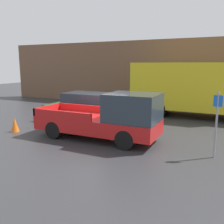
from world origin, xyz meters
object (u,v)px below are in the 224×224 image
at_px(pickup_truck, 109,118).
at_px(traffic_cone, 15,125).
at_px(car, 87,108).
at_px(delivery_truck, 191,88).
at_px(parking_sign, 217,121).

relative_size(pickup_truck, traffic_cone, 8.04).
relative_size(car, delivery_truck, 0.60).
distance_m(delivery_truck, traffic_cone, 10.45).
bearing_deg(delivery_truck, parking_sign, -74.89).
distance_m(delivery_truck, parking_sign, 7.20).
bearing_deg(traffic_cone, parking_sign, 3.10).
relative_size(pickup_truck, car, 1.14).
relative_size(pickup_truck, delivery_truck, 0.69).
bearing_deg(car, pickup_truck, -44.45).
distance_m(pickup_truck, traffic_cone, 4.87).
bearing_deg(delivery_truck, car, -141.30).
xyz_separation_m(pickup_truck, traffic_cone, (-4.77, -0.76, -0.63)).
height_order(delivery_truck, traffic_cone, delivery_truck).
relative_size(delivery_truck, traffic_cone, 11.68).
bearing_deg(traffic_cone, pickup_truck, 9.08).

